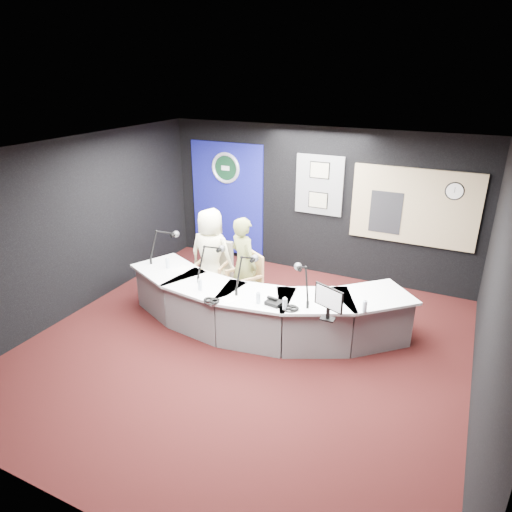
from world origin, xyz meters
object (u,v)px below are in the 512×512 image
at_px(armchair_left, 212,271).
at_px(armchair_right, 244,280).
at_px(broadcast_desk, 258,307).
at_px(person_woman, 244,264).
at_px(person_man, 211,254).

bearing_deg(armchair_left, armchair_right, -17.54).
distance_m(broadcast_desk, person_woman, 0.82).
height_order(armchair_left, person_man, person_man).
distance_m(broadcast_desk, armchair_right, 0.71).
relative_size(armchair_left, person_man, 0.62).
relative_size(armchair_left, person_woman, 0.63).
xyz_separation_m(broadcast_desk, person_man, (-1.18, 0.63, 0.43)).
bearing_deg(broadcast_desk, person_man, 152.16).
bearing_deg(armchair_left, person_woman, -17.54).
xyz_separation_m(broadcast_desk, armchair_right, (-0.49, 0.50, 0.14)).
bearing_deg(armchair_left, person_man, 0.00).
bearing_deg(person_man, armchair_left, 180.00).
relative_size(broadcast_desk, person_woman, 2.82).
distance_m(armchair_left, armchair_right, 0.70).
distance_m(broadcast_desk, armchair_left, 1.34).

